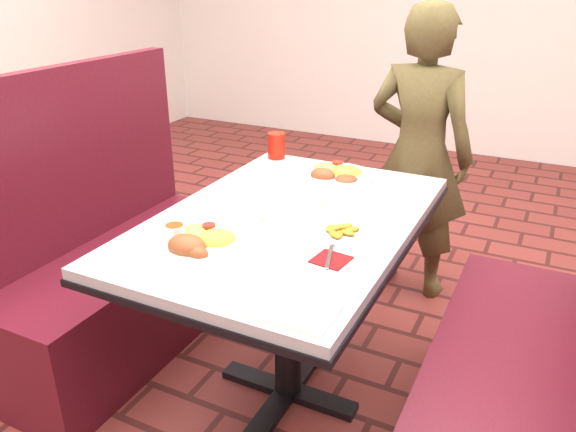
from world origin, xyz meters
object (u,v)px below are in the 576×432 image
object	(u,v)px
booth_bench_left	(119,273)
near_dinner_plate	(199,238)
booth_bench_right	(521,388)
plantain_plate	(340,232)
dining_table	(288,242)
far_dinner_plate	(336,171)
diner_person	(419,155)
red_tumbler	(276,146)

from	to	relation	value
booth_bench_left	near_dinner_plate	xyz separation A→B (m)	(0.67, -0.32, 0.45)
booth_bench_left	near_dinner_plate	bearing A→B (deg)	-25.84
booth_bench_right	plantain_plate	bearing A→B (deg)	-174.03
dining_table	booth_bench_left	bearing A→B (deg)	180.00
far_dinner_plate	plantain_plate	xyz separation A→B (m)	(0.21, -0.48, -0.02)
near_dinner_plate	plantain_plate	size ratio (longest dim) A/B	1.69
booth_bench_left	diner_person	xyz separation A→B (m)	(0.99, 1.02, 0.37)
booth_bench_right	near_dinner_plate	size ratio (longest dim) A/B	4.33
diner_person	red_tumbler	bearing A→B (deg)	49.54
dining_table	red_tumbler	distance (m)	0.65
booth_bench_right	near_dinner_plate	xyz separation A→B (m)	(-0.93, -0.32, 0.45)
booth_bench_left	plantain_plate	size ratio (longest dim) A/B	7.33
booth_bench_left	red_tumbler	size ratio (longest dim) A/B	10.80
dining_table	far_dinner_plate	xyz separation A→B (m)	(0.00, 0.42, 0.12)
near_dinner_plate	red_tumbler	size ratio (longest dim) A/B	2.49
booth_bench_right	plantain_plate	xyz separation A→B (m)	(-0.59, -0.06, 0.43)
far_dinner_plate	plantain_plate	size ratio (longest dim) A/B	1.80
dining_table	plantain_plate	world-z (taller)	plantain_plate
booth_bench_right	red_tumbler	distance (m)	1.34
dining_table	diner_person	bearing A→B (deg)	79.57
diner_person	plantain_plate	distance (m)	1.08
booth_bench_left	plantain_plate	xyz separation A→B (m)	(1.01, -0.06, 0.43)
dining_table	booth_bench_right	size ratio (longest dim) A/B	1.01
booth_bench_left	plantain_plate	world-z (taller)	booth_bench_left
booth_bench_right	diner_person	bearing A→B (deg)	121.04
booth_bench_right	far_dinner_plate	xyz separation A→B (m)	(-0.80, 0.42, 0.45)
booth_bench_right	far_dinner_plate	distance (m)	1.01
booth_bench_left	booth_bench_right	bearing A→B (deg)	0.00
diner_person	red_tumbler	size ratio (longest dim) A/B	12.61
booth_bench_left	diner_person	bearing A→B (deg)	45.88
booth_bench_right	diner_person	size ratio (longest dim) A/B	0.86
dining_table	far_dinner_plate	distance (m)	0.44
diner_person	plantain_plate	world-z (taller)	diner_person
dining_table	plantain_plate	xyz separation A→B (m)	(0.21, -0.06, 0.11)
booth_bench_right	plantain_plate	world-z (taller)	booth_bench_right
near_dinner_plate	red_tumbler	distance (m)	0.89
dining_table	near_dinner_plate	world-z (taller)	near_dinner_plate
diner_person	near_dinner_plate	bearing A→B (deg)	83.52
red_tumbler	booth_bench_right	bearing A→B (deg)	-25.79
diner_person	plantain_plate	size ratio (longest dim) A/B	8.56
booth_bench_right	red_tumbler	size ratio (longest dim) A/B	10.80
far_dinner_plate	red_tumbler	bearing A→B (deg)	159.72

